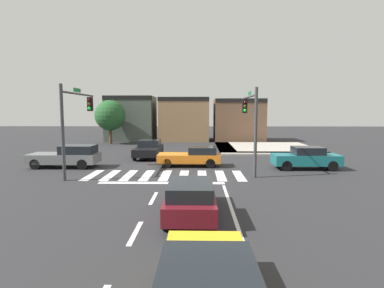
# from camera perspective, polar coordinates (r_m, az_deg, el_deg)

# --- Properties ---
(ground_plane) EXTENTS (120.00, 120.00, 0.00)m
(ground_plane) POSITION_cam_1_polar(r_m,az_deg,el_deg) (23.42, -3.70, -3.51)
(ground_plane) COLOR #2B2B2D
(crosswalk_near) EXTENTS (9.39, 3.19, 0.01)m
(crosswalk_near) POSITION_cam_1_polar(r_m,az_deg,el_deg) (19.01, -4.86, -5.70)
(crosswalk_near) COLOR silver
(crosswalk_near) RESTS_ON ground_plane
(lane_markings) EXTENTS (6.80, 20.25, 0.01)m
(lane_markings) POSITION_cam_1_polar(r_m,az_deg,el_deg) (11.67, -3.31, -13.17)
(lane_markings) COLOR white
(lane_markings) RESTS_ON ground_plane
(bike_detector_marking) EXTENTS (1.07, 1.07, 0.01)m
(bike_detector_marking) POSITION_cam_1_polar(r_m,az_deg,el_deg) (15.25, 1.15, -8.58)
(bike_detector_marking) COLOR yellow
(bike_detector_marking) RESTS_ON ground_plane
(curb_corner_northeast) EXTENTS (10.00, 10.60, 0.15)m
(curb_corner_northeast) POSITION_cam_1_polar(r_m,az_deg,el_deg) (33.29, 12.45, -0.71)
(curb_corner_northeast) COLOR #B2AA9E
(curb_corner_northeast) RESTS_ON ground_plane
(storefront_row) EXTENTS (20.47, 5.95, 5.84)m
(storefront_row) POSITION_cam_1_polar(r_m,az_deg,el_deg) (41.83, -1.17, 4.55)
(storefront_row) COLOR #4C564C
(storefront_row) RESTS_ON ground_plane
(traffic_signal_southeast) EXTENTS (0.32, 5.44, 5.22)m
(traffic_signal_southeast) POSITION_cam_1_polar(r_m,az_deg,el_deg) (20.39, 10.51, 5.27)
(traffic_signal_southeast) COLOR #383A3D
(traffic_signal_southeast) RESTS_ON ground_plane
(traffic_signal_southwest) EXTENTS (0.32, 5.19, 5.33)m
(traffic_signal_southwest) POSITION_cam_1_polar(r_m,az_deg,el_deg) (20.44, -20.27, 5.23)
(traffic_signal_southwest) COLOR #383A3D
(traffic_signal_southwest) RESTS_ON ground_plane
(car_maroon) EXTENTS (1.73, 4.49, 1.38)m
(car_maroon) POSITION_cam_1_polar(r_m,az_deg,el_deg) (11.57, -0.21, -9.60)
(car_maroon) COLOR maroon
(car_maroon) RESTS_ON ground_plane
(car_gray) EXTENTS (4.64, 1.90, 1.53)m
(car_gray) POSITION_cam_1_polar(r_m,az_deg,el_deg) (23.19, -21.66, -2.06)
(car_gray) COLOR slate
(car_gray) RESTS_ON ground_plane
(car_teal) EXTENTS (4.32, 1.72, 1.49)m
(car_teal) POSITION_cam_1_polar(r_m,az_deg,el_deg) (22.24, 20.06, -2.39)
(car_teal) COLOR #196B70
(car_teal) RESTS_ON ground_plane
(car_black) EXTENTS (1.94, 4.72, 1.44)m
(car_black) POSITION_cam_1_polar(r_m,az_deg,el_deg) (26.48, -7.83, -0.86)
(car_black) COLOR black
(car_black) RESTS_ON ground_plane
(car_orange) EXTENTS (4.34, 1.80, 1.36)m
(car_orange) POSITION_cam_1_polar(r_m,az_deg,el_deg) (22.03, 0.01, -2.27)
(car_orange) COLOR orange
(car_orange) RESTS_ON ground_plane
(roadside_tree) EXTENTS (3.59, 3.59, 5.20)m
(roadside_tree) POSITION_cam_1_polar(r_m,az_deg,el_deg) (38.48, -14.68, 5.04)
(roadside_tree) COLOR #4C3823
(roadside_tree) RESTS_ON ground_plane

